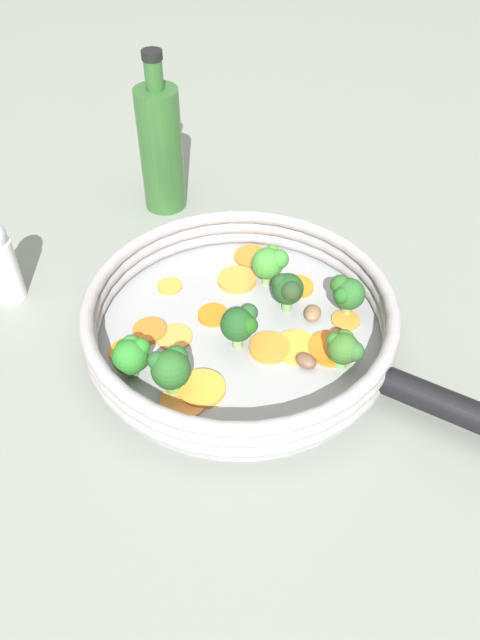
# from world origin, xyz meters

# --- Properties ---
(ground_plane) EXTENTS (4.00, 4.00, 0.00)m
(ground_plane) POSITION_xyz_m (0.00, 0.00, 0.00)
(ground_plane) COLOR gray
(skillet) EXTENTS (0.31, 0.31, 0.01)m
(skillet) POSITION_xyz_m (0.00, 0.00, 0.01)
(skillet) COLOR #939699
(skillet) RESTS_ON ground_plane
(skillet_rim_wall) EXTENTS (0.33, 0.33, 0.04)m
(skillet_rim_wall) POSITION_xyz_m (0.00, 0.00, 0.03)
(skillet_rim_wall) COLOR #989497
(skillet_rim_wall) RESTS_ON skillet
(skillet_rivet_left) EXTENTS (0.01, 0.01, 0.01)m
(skillet_rivet_left) POSITION_xyz_m (-0.15, -0.02, 0.02)
(skillet_rivet_left) COLOR #939198
(skillet_rivet_left) RESTS_ON skillet
(skillet_rivet_right) EXTENTS (0.01, 0.01, 0.01)m
(skillet_rivet_right) POSITION_xyz_m (-0.12, -0.09, 0.02)
(skillet_rivet_right) COLOR #91999B
(skillet_rivet_right) RESTS_ON skillet
(carrot_slice_0) EXTENTS (0.04, 0.04, 0.01)m
(carrot_slice_0) POSITION_xyz_m (0.03, 0.01, 0.02)
(carrot_slice_0) COLOR orange
(carrot_slice_0) RESTS_ON skillet
(carrot_slice_1) EXTENTS (0.06, 0.06, 0.01)m
(carrot_slice_1) POSITION_xyz_m (-0.08, -0.05, 0.02)
(carrot_slice_1) COLOR orange
(carrot_slice_1) RESTS_ON skillet
(carrot_slice_2) EXTENTS (0.04, 0.04, 0.01)m
(carrot_slice_2) POSITION_xyz_m (0.06, 0.08, 0.02)
(carrot_slice_2) COLOR orange
(carrot_slice_2) RESTS_ON skillet
(carrot_slice_3) EXTENTS (0.04, 0.04, 0.00)m
(carrot_slice_3) POSITION_xyz_m (0.10, 0.02, 0.01)
(carrot_slice_3) COLOR orange
(carrot_slice_3) RESTS_ON skillet
(carrot_slice_4) EXTENTS (0.06, 0.06, 0.01)m
(carrot_slice_4) POSITION_xyz_m (-0.04, 0.08, 0.02)
(carrot_slice_4) COLOR orange
(carrot_slice_4) RESTS_ON skillet
(carrot_slice_5) EXTENTS (0.05, 0.05, 0.00)m
(carrot_slice_5) POSITION_xyz_m (0.03, 0.06, 0.01)
(carrot_slice_5) COLOR #ED913D
(carrot_slice_5) RESTS_ON skillet
(carrot_slice_6) EXTENTS (0.06, 0.06, 0.01)m
(carrot_slice_6) POSITION_xyz_m (-0.04, -0.01, 0.02)
(carrot_slice_6) COLOR orange
(carrot_slice_6) RESTS_ON skillet
(carrot_slice_7) EXTENTS (0.07, 0.07, 0.00)m
(carrot_slice_7) POSITION_xyz_m (-0.06, -0.03, 0.01)
(carrot_slice_7) COLOR #F99C34
(carrot_slice_7) RESTS_ON skillet
(carrot_slice_8) EXTENTS (0.04, 0.04, 0.00)m
(carrot_slice_8) POSITION_xyz_m (-0.06, -0.10, 0.01)
(carrot_slice_8) COLOR orange
(carrot_slice_8) RESTS_ON skillet
(carrot_slice_9) EXTENTS (0.06, 0.06, 0.00)m
(carrot_slice_9) POSITION_xyz_m (-0.04, 0.10, 0.01)
(carrot_slice_9) COLOR #F98C41
(carrot_slice_9) RESTS_ON skillet
(carrot_slice_10) EXTENTS (0.05, 0.05, 0.00)m
(carrot_slice_10) POSITION_xyz_m (0.09, -0.09, 0.01)
(carrot_slice_10) COLOR orange
(carrot_slice_10) RESTS_ON skillet
(carrot_slice_11) EXTENTS (0.05, 0.05, 0.01)m
(carrot_slice_11) POSITION_xyz_m (0.01, -0.09, 0.01)
(carrot_slice_11) COLOR orange
(carrot_slice_11) RESTS_ON skillet
(carrot_slice_12) EXTENTS (0.05, 0.05, 0.01)m
(carrot_slice_12) POSITION_xyz_m (0.06, -0.05, 0.02)
(carrot_slice_12) COLOR orange
(carrot_slice_12) RESTS_ON skillet
(carrot_slice_13) EXTENTS (0.05, 0.05, 0.00)m
(carrot_slice_13) POSITION_xyz_m (0.05, 0.11, 0.01)
(carrot_slice_13) COLOR orange
(carrot_slice_13) RESTS_ON skillet
(broccoli_floret_0) EXTENTS (0.04, 0.03, 0.05)m
(broccoli_floret_0) POSITION_xyz_m (-0.01, -0.06, 0.04)
(broccoli_floret_0) COLOR #709F57
(broccoli_floret_0) RESTS_ON skillet
(broccoli_floret_1) EXTENTS (0.04, 0.04, 0.05)m
(broccoli_floret_1) POSITION_xyz_m (-0.02, 0.10, 0.04)
(broccoli_floret_1) COLOR #6CA74D
(broccoli_floret_1) RESTS_ON skillet
(broccoli_floret_2) EXTENTS (0.04, 0.04, 0.05)m
(broccoli_floret_2) POSITION_xyz_m (-0.02, 0.01, 0.04)
(broccoli_floret_2) COLOR #7C9C5F
(broccoli_floret_2) RESTS_ON skillet
(broccoli_floret_3) EXTENTS (0.04, 0.04, 0.05)m
(broccoli_floret_3) POSITION_xyz_m (-0.05, -0.11, 0.04)
(broccoli_floret_3) COLOR #7E9458
(broccoli_floret_3) RESTS_ON skillet
(broccoli_floret_4) EXTENTS (0.04, 0.04, 0.04)m
(broccoli_floret_4) POSITION_xyz_m (0.02, 0.12, 0.04)
(broccoli_floret_4) COLOR #6D8653
(broccoli_floret_4) RESTS_ON skillet
(broccoli_floret_5) EXTENTS (0.04, 0.04, 0.05)m
(broccoli_floret_5) POSITION_xyz_m (0.04, -0.07, 0.04)
(broccoli_floret_5) COLOR #7FB660
(broccoli_floret_5) RESTS_ON skillet
(broccoli_floret_6) EXTENTS (0.04, 0.03, 0.04)m
(broccoli_floret_6) POSITION_xyz_m (-0.10, -0.05, 0.04)
(broccoli_floret_6) COLOR #7BB567
(broccoli_floret_6) RESTS_ON skillet
(mushroom_piece_0) EXTENTS (0.03, 0.02, 0.01)m
(mushroom_piece_0) POSITION_xyz_m (-0.08, -0.02, 0.02)
(mushroom_piece_0) COLOR brown
(mushroom_piece_0) RESTS_ON skillet
(mushroom_piece_1) EXTENTS (0.03, 0.03, 0.01)m
(mushroom_piece_1) POSITION_xyz_m (-0.03, -0.07, 0.02)
(mushroom_piece_1) COLOR olive
(mushroom_piece_1) RESTS_ON skillet
(salt_shaker) EXTENTS (0.03, 0.03, 0.10)m
(salt_shaker) POSITION_xyz_m (0.22, 0.16, 0.05)
(salt_shaker) COLOR white
(salt_shaker) RESTS_ON ground_plane
(oil_bottle) EXTENTS (0.06, 0.06, 0.21)m
(oil_bottle) POSITION_xyz_m (0.26, -0.08, 0.09)
(oil_bottle) COLOR #2D5B28
(oil_bottle) RESTS_ON ground_plane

